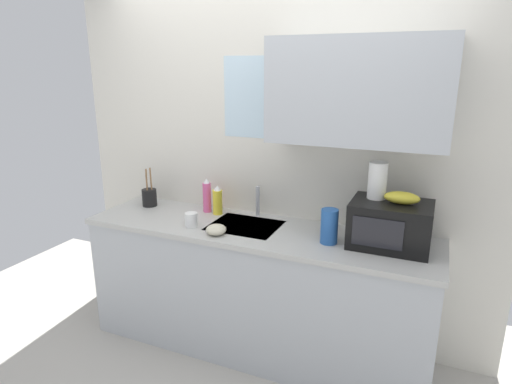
{
  "coord_description": "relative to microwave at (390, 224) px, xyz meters",
  "views": [
    {
      "loc": [
        1.06,
        -2.45,
        1.93
      ],
      "look_at": [
        0.0,
        0.0,
        1.15
      ],
      "focal_mm": 30.27,
      "sensor_mm": 36.0,
      "label": 1
    }
  ],
  "objects": [
    {
      "name": "utensil_crock",
      "position": [
        -1.78,
        0.07,
        -0.06
      ],
      "size": [
        0.11,
        0.11,
        0.3
      ],
      "color": "black",
      "rests_on": "counter_unit"
    },
    {
      "name": "counter_unit",
      "position": [
        -0.84,
        -0.05,
        -0.58
      ],
      "size": [
        2.35,
        0.63,
        0.9
      ],
      "color": "#B2B7BC",
      "rests_on": "ground"
    },
    {
      "name": "small_bowl",
      "position": [
        -1.03,
        -0.25,
        -0.1
      ],
      "size": [
        0.13,
        0.13,
        0.06
      ],
      "primitive_type": "ellipsoid",
      "color": "beige",
      "rests_on": "counter_unit"
    },
    {
      "name": "mug_white",
      "position": [
        -1.25,
        -0.19,
        -0.09
      ],
      "size": [
        0.08,
        0.08,
        0.09
      ],
      "primitive_type": "cylinder",
      "color": "white",
      "rests_on": "counter_unit"
    },
    {
      "name": "dish_soap_bottle_pink",
      "position": [
        -1.31,
        0.13,
        -0.02
      ],
      "size": [
        0.06,
        0.06,
        0.25
      ],
      "color": "#E55999",
      "rests_on": "counter_unit"
    },
    {
      "name": "dish_soap_bottle_yellow",
      "position": [
        -1.21,
        0.11,
        -0.04
      ],
      "size": [
        0.07,
        0.07,
        0.21
      ],
      "color": "yellow",
      "rests_on": "counter_unit"
    },
    {
      "name": "cereal_canister",
      "position": [
        -0.34,
        -0.1,
        -0.03
      ],
      "size": [
        0.1,
        0.1,
        0.21
      ],
      "primitive_type": "cylinder",
      "color": "#2659A5",
      "rests_on": "counter_unit"
    },
    {
      "name": "paper_towel_roll",
      "position": [
        -0.1,
        0.05,
        0.24
      ],
      "size": [
        0.11,
        0.11,
        0.22
      ],
      "primitive_type": "cylinder",
      "color": "white",
      "rests_on": "microwave"
    },
    {
      "name": "kitchen_wall_assembly",
      "position": [
        -0.72,
        0.26,
        0.33
      ],
      "size": [
        3.12,
        0.42,
        2.5
      ],
      "color": "silver",
      "rests_on": "ground"
    },
    {
      "name": "sink_faucet",
      "position": [
        -0.93,
        0.19,
        -0.03
      ],
      "size": [
        0.03,
        0.03,
        0.22
      ],
      "primitive_type": "cylinder",
      "color": "#B2B5BA",
      "rests_on": "counter_unit"
    },
    {
      "name": "microwave",
      "position": [
        0.0,
        0.0,
        0.0
      ],
      "size": [
        0.46,
        0.35,
        0.27
      ],
      "color": "black",
      "rests_on": "counter_unit"
    },
    {
      "name": "banana_bunch",
      "position": [
        0.05,
        0.0,
        0.17
      ],
      "size": [
        0.2,
        0.11,
        0.07
      ],
      "primitive_type": "ellipsoid",
      "color": "gold",
      "rests_on": "microwave"
    }
  ]
}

